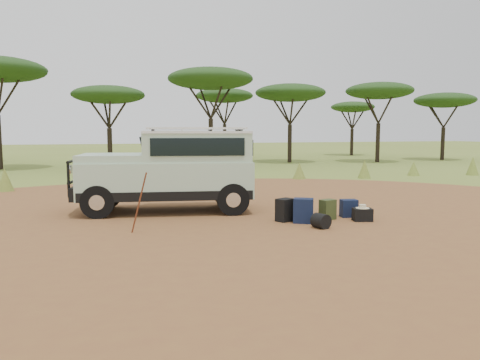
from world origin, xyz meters
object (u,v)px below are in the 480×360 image
object	(u,v)px
backpack_black	(285,210)
backpack_olive	(328,210)
hard_case	(362,215)
backpack_navy	(303,211)
duffel_navy	(349,208)
safari_vehicle	(173,171)
walking_staff	(139,203)

from	to	relation	value
backpack_black	backpack_olive	bearing A→B (deg)	-32.50
hard_case	backpack_navy	bearing A→B (deg)	-172.15
backpack_olive	duffel_navy	xyz separation A→B (m)	(0.67, 0.14, -0.02)
backpack_navy	duffel_navy	distance (m)	1.48
backpack_navy	duffel_navy	size ratio (longest dim) A/B	1.31
safari_vehicle	backpack_olive	xyz separation A→B (m)	(3.45, -2.34, -0.85)
backpack_navy	duffel_navy	bearing A→B (deg)	43.42
walking_staff	hard_case	distance (m)	5.34
hard_case	backpack_olive	bearing A→B (deg)	165.21
backpack_olive	hard_case	distance (m)	0.84
safari_vehicle	backpack_olive	size ratio (longest dim) A/B	9.78
hard_case	safari_vehicle	bearing A→B (deg)	162.30
backpack_black	hard_case	xyz separation A→B (m)	(1.81, -0.53, -0.12)
safari_vehicle	duffel_navy	bearing A→B (deg)	-18.19
safari_vehicle	duffel_navy	world-z (taller)	safari_vehicle
safari_vehicle	duffel_navy	size ratio (longest dim) A/B	10.85
duffel_navy	hard_case	xyz separation A→B (m)	(0.05, -0.57, -0.07)
walking_staff	backpack_olive	world-z (taller)	walking_staff
walking_staff	duffel_navy	size ratio (longest dim) A/B	3.08
walking_staff	backpack_navy	size ratio (longest dim) A/B	2.35
safari_vehicle	backpack_navy	xyz separation A→B (m)	(2.70, -2.56, -0.80)
safari_vehicle	hard_case	size ratio (longest dim) A/B	11.02
safari_vehicle	backpack_navy	distance (m)	3.80
backpack_black	backpack_olive	world-z (taller)	backpack_black
backpack_navy	backpack_olive	bearing A→B (deg)	45.37
hard_case	duffel_navy	bearing A→B (deg)	110.45
safari_vehicle	backpack_navy	size ratio (longest dim) A/B	8.28
safari_vehicle	backpack_olive	bearing A→B (deg)	-24.27
backpack_black	backpack_navy	distance (m)	0.47
backpack_black	duffel_navy	xyz separation A→B (m)	(1.77, 0.04, -0.05)
safari_vehicle	walking_staff	distance (m)	2.87
backpack_olive	hard_case	xyz separation A→B (m)	(0.72, -0.43, -0.09)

